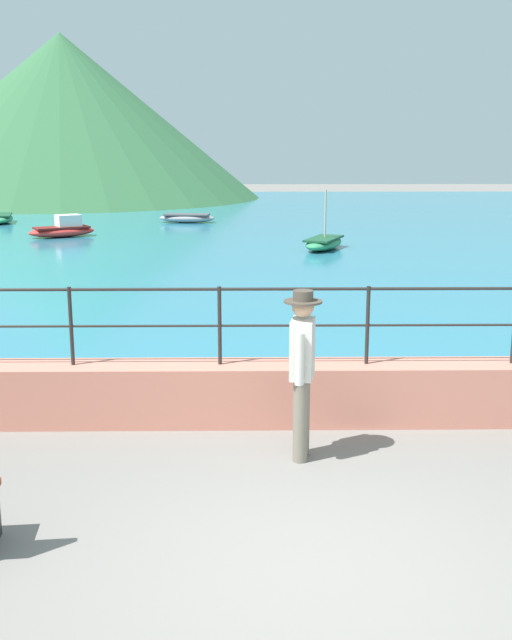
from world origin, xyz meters
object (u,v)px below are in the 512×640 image
(boat_2, at_px, (324,243))
(boat_6, at_px, (1,218))
(boat_0, at_px, (187,218))
(person_walking, at_px, (302,366))
(boat_5, at_px, (63,229))

(boat_2, bearing_deg, boat_6, 146.15)
(boat_0, bearing_deg, person_walking, -82.88)
(person_walking, xyz_separation_m, boat_2, (1.82, 15.62, -0.72))
(boat_5, relative_size, boat_6, 1.00)
(boat_5, height_order, boat_6, boat_5)
(person_walking, distance_m, boat_6, 26.22)
(boat_5, xyz_separation_m, boat_6, (-3.71, 4.97, -0.07))
(boat_0, height_order, boat_2, boat_2)
(person_walking, bearing_deg, boat_2, 83.34)
(boat_2, height_order, boat_6, boat_2)
(boat_0, bearing_deg, boat_2, -60.07)
(boat_2, relative_size, boat_5, 1.01)
(boat_2, bearing_deg, person_walking, -96.66)
(boat_0, xyz_separation_m, boat_5, (-3.92, -4.99, 0.07))
(person_walking, bearing_deg, boat_6, 113.90)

